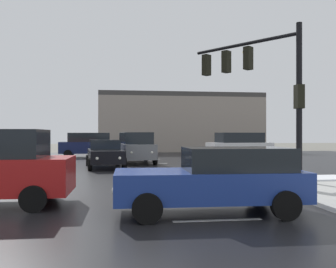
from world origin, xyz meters
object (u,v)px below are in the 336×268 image
sedan_blue (216,179)px  suv_navy (89,144)px  suv_grey (136,147)px  suv_white (239,145)px  sedan_black (105,153)px  traffic_signal_mast (261,77)px

sedan_blue → suv_navy: bearing=-76.7°
sedan_blue → suv_grey: size_ratio=0.92×
suv_white → suv_grey: same height
sedan_black → suv_navy: 10.08m
sedan_black → suv_navy: bearing=-177.2°
sedan_blue → suv_grey: 16.06m
traffic_signal_mast → suv_white: (3.43, 12.87, -3.18)m
sedan_black → suv_grey: 3.66m
sedan_black → sedan_blue: (3.09, -12.91, 0.00)m
sedan_blue → suv_grey: suv_grey is taller
suv_grey → suv_navy: bearing=-158.8°
suv_navy → sedan_black: bearing=-82.0°
traffic_signal_mast → sedan_black: traffic_signal_mast is taller
suv_navy → suv_grey: (3.53, -6.84, 0.00)m
suv_white → traffic_signal_mast: bearing=-111.6°
suv_white → sedan_blue: 19.87m
suv_white → sedan_blue: (-6.86, -18.65, -0.24)m
traffic_signal_mast → suv_navy: traffic_signal_mast is taller
sedan_black → traffic_signal_mast: bearing=36.0°
suv_white → sedan_black: bearing=-156.7°
suv_grey → traffic_signal_mast: bearing=18.1°
sedan_blue → suv_grey: bearing=-84.1°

